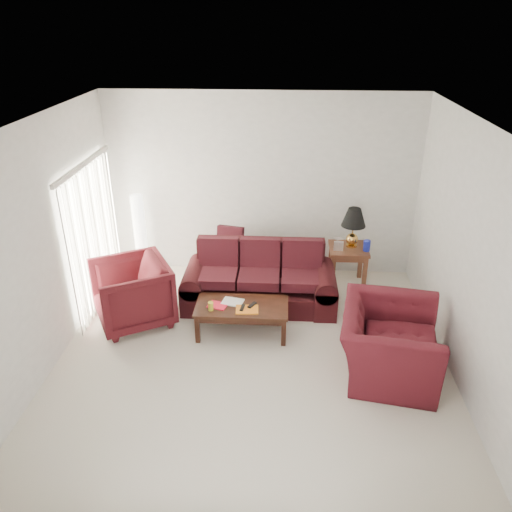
{
  "coord_description": "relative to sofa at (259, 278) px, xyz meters",
  "views": [
    {
      "loc": [
        0.36,
        -5.24,
        4.05
      ],
      "look_at": [
        0.0,
        0.85,
        1.05
      ],
      "focal_mm": 35.0,
      "sensor_mm": 36.0,
      "label": 1
    }
  ],
  "objects": [
    {
      "name": "blue_canister",
      "position": [
        1.65,
        0.62,
        0.28
      ],
      "size": [
        0.13,
        0.13,
        0.17
      ],
      "primitive_type": "cylinder",
      "rotation": [
        0.0,
        0.0,
        0.26
      ],
      "color": "#1925A5",
      "rests_on": "end_table"
    },
    {
      "name": "sofa",
      "position": [
        0.0,
        0.0,
        0.0
      ],
      "size": [
        2.31,
        1.04,
        0.93
      ],
      "primitive_type": null,
      "rotation": [
        0.0,
        0.0,
        0.02
      ],
      "color": "black",
      "rests_on": "ground"
    },
    {
      "name": "magazine_white",
      "position": [
        -0.33,
        -0.69,
        -0.02
      ],
      "size": [
        0.32,
        0.27,
        0.02
      ],
      "primitive_type": "cube",
      "rotation": [
        0.0,
        0.0,
        -0.22
      ],
      "color": "white",
      "rests_on": "coffee_table"
    },
    {
      "name": "magazine_orange",
      "position": [
        -0.12,
        -0.88,
        -0.02
      ],
      "size": [
        0.31,
        0.24,
        0.02
      ],
      "primitive_type": "cube",
      "rotation": [
        0.0,
        0.0,
        0.06
      ],
      "color": "orange",
      "rests_on": "coffee_table"
    },
    {
      "name": "armchair_left",
      "position": [
        -1.78,
        -0.57,
        -0.0
      ],
      "size": [
        1.38,
        1.37,
        0.93
      ],
      "primitive_type": "imported",
      "rotation": [
        0.0,
        0.0,
        -1.06
      ],
      "color": "#420F14",
      "rests_on": "ground"
    },
    {
      "name": "picture_frame",
      "position": [
        1.24,
        0.9,
        0.27
      ],
      "size": [
        0.16,
        0.17,
        0.05
      ],
      "primitive_type": "cube",
      "rotation": [
        1.36,
        0.0,
        0.3
      ],
      "color": "white",
      "rests_on": "end_table"
    },
    {
      "name": "armchair_right",
      "position": [
        1.66,
        -1.49,
        -0.04
      ],
      "size": [
        1.36,
        1.49,
        0.86
      ],
      "primitive_type": "imported",
      "rotation": [
        0.0,
        0.0,
        1.4
      ],
      "color": "#481018",
      "rests_on": "ground"
    },
    {
      "name": "clock",
      "position": [
        1.21,
        0.61,
        0.27
      ],
      "size": [
        0.15,
        0.06,
        0.15
      ],
      "primitive_type": "cube",
      "rotation": [
        0.0,
        0.0,
        -0.07
      ],
      "color": "white",
      "rests_on": "end_table"
    },
    {
      "name": "end_table",
      "position": [
        1.39,
        0.72,
        -0.13
      ],
      "size": [
        0.62,
        0.62,
        0.66
      ],
      "primitive_type": null,
      "rotation": [
        0.0,
        0.0,
        0.02
      ],
      "color": "#50261B",
      "rests_on": "ground"
    },
    {
      "name": "floor",
      "position": [
        -0.02,
        -1.31,
        -0.47
      ],
      "size": [
        5.0,
        5.0,
        0.0
      ],
      "primitive_type": "plane",
      "color": "silver",
      "rests_on": "ground"
    },
    {
      "name": "remote_a",
      "position": [
        -0.18,
        -0.86,
        0.0
      ],
      "size": [
        0.06,
        0.16,
        0.02
      ],
      "primitive_type": "cube",
      "rotation": [
        0.0,
        0.0,
        -0.13
      ],
      "color": "black",
      "rests_on": "coffee_table"
    },
    {
      "name": "throw_pillow",
      "position": [
        -0.52,
        0.78,
        0.26
      ],
      "size": [
        0.46,
        0.3,
        0.44
      ],
      "primitive_type": "cube",
      "rotation": [
        -0.21,
        0.0,
        -0.22
      ],
      "color": "black",
      "rests_on": "sofa"
    },
    {
      "name": "table_lamp",
      "position": [
        1.44,
        0.77,
        0.52
      ],
      "size": [
        0.39,
        0.39,
        0.65
      ],
      "primitive_type": null,
      "rotation": [
        0.0,
        0.0,
        0.01
      ],
      "color": "gold",
      "rests_on": "end_table"
    },
    {
      "name": "remote_b",
      "position": [
        -0.06,
        -0.78,
        0.0
      ],
      "size": [
        0.12,
        0.17,
        0.02
      ],
      "primitive_type": "cube",
      "rotation": [
        0.0,
        0.0,
        -0.51
      ],
      "color": "black",
      "rests_on": "coffee_table"
    },
    {
      "name": "yellow_glass",
      "position": [
        -0.61,
        -0.9,
        0.04
      ],
      "size": [
        0.09,
        0.09,
        0.12
      ],
      "primitive_type": "cylinder",
      "rotation": [
        0.0,
        0.0,
        -0.23
      ],
      "color": "gold",
      "rests_on": "coffee_table"
    },
    {
      "name": "coffee_table",
      "position": [
        -0.2,
        -0.76,
        -0.25
      ],
      "size": [
        1.33,
        0.78,
        0.44
      ],
      "primitive_type": null,
      "rotation": [
        0.0,
        0.0,
        -0.12
      ],
      "color": "black",
      "rests_on": "ground"
    },
    {
      "name": "floor_lamp",
      "position": [
        -2.03,
        0.89,
        0.25
      ],
      "size": [
        0.29,
        0.29,
        1.43
      ],
      "primitive_type": null,
      "rotation": [
        0.0,
        0.0,
        0.29
      ],
      "color": "white",
      "rests_on": "ground"
    },
    {
      "name": "magazine_red",
      "position": [
        -0.53,
        -0.79,
        -0.02
      ],
      "size": [
        0.3,
        0.26,
        0.01
      ],
      "primitive_type": "cube",
      "rotation": [
        0.0,
        0.0,
        -0.29
      ],
      "color": "red",
      "rests_on": "coffee_table"
    },
    {
      "name": "blinds",
      "position": [
        -2.44,
        -0.01,
        0.61
      ],
      "size": [
        0.1,
        2.0,
        2.16
      ],
      "primitive_type": "cube",
      "color": "silver",
      "rests_on": "ground"
    }
  ]
}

